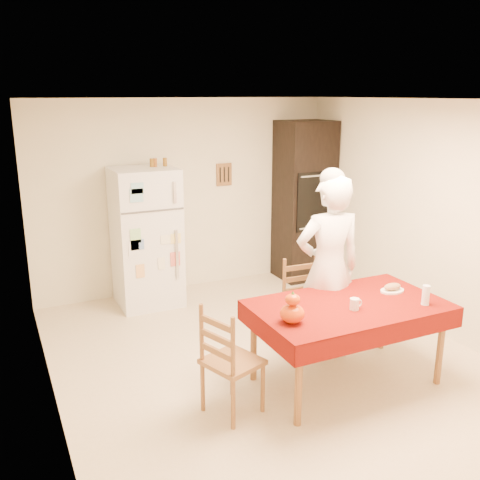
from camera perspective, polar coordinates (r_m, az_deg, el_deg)
floor at (r=5.51m, az=2.59°, el=-12.21°), size 4.50×4.50×0.00m
room_shell at (r=4.98m, az=2.81°, el=4.59°), size 4.02×4.52×2.51m
refrigerator at (r=6.63m, az=-9.97°, el=0.27°), size 0.75×0.74×1.70m
oven_cabinet at (r=7.51m, az=6.85°, el=4.15°), size 0.70×0.62×2.20m
dining_table at (r=4.86m, az=11.48°, el=-7.43°), size 1.70×1.00×0.76m
chair_far at (r=5.51m, az=6.87°, el=-6.50°), size 0.44×0.42×0.95m
chair_left at (r=4.38m, az=-1.42°, el=-12.48°), size 0.52×0.53×0.95m
seated_woman at (r=5.22m, az=9.40°, el=-3.07°), size 0.73×0.54×1.84m
coffee_mug at (r=4.70m, az=12.11°, el=-6.70°), size 0.08×0.08×0.10m
pumpkin_lower at (r=4.36m, az=5.60°, el=-7.82°), size 0.20×0.20×0.15m
pumpkin_upper at (r=4.32m, az=5.64°, el=-6.33°), size 0.12×0.12×0.09m
wine_glass at (r=4.96m, az=19.21°, el=-5.56°), size 0.07×0.07×0.18m
bread_plate at (r=5.21m, az=15.92°, el=-5.22°), size 0.24×0.24×0.02m
bread_loaf at (r=5.20m, az=15.95°, el=-4.80°), size 0.18×0.10×0.06m
spice_jar_left at (r=6.54m, az=-9.39°, el=8.14°), size 0.05×0.05×0.10m
spice_jar_mid at (r=6.55m, az=-9.06°, el=8.17°), size 0.05×0.05×0.10m
spice_jar_right at (r=6.58m, az=-8.01°, el=8.24°), size 0.05×0.05×0.10m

